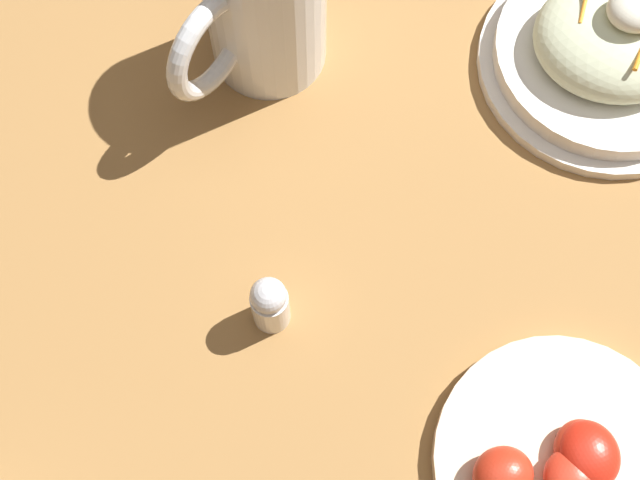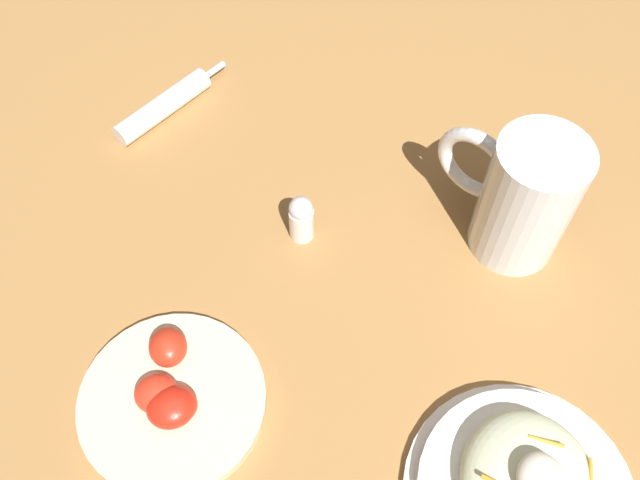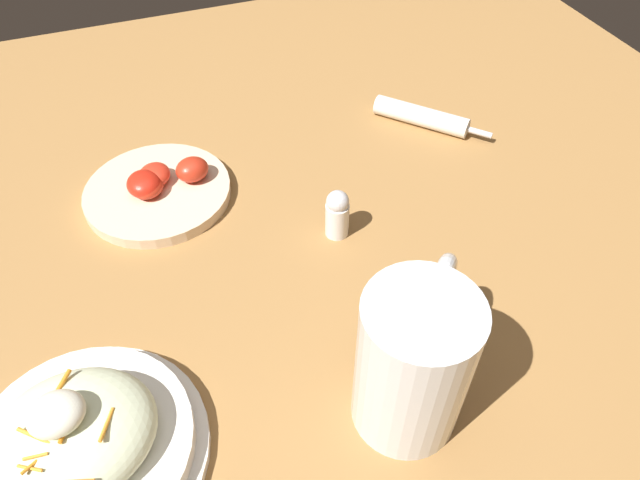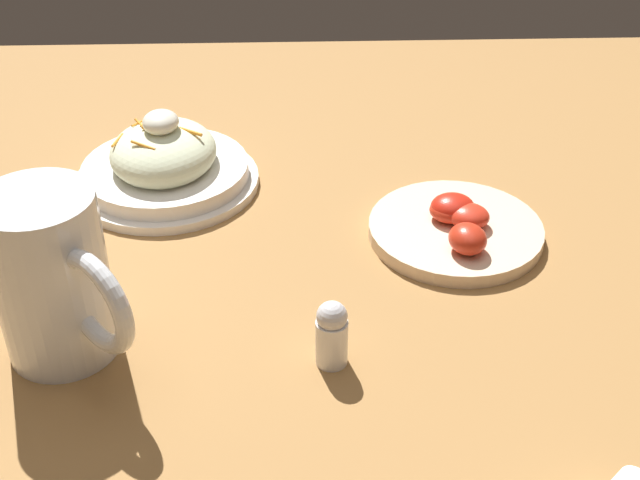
{
  "view_description": "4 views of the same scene",
  "coord_description": "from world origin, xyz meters",
  "views": [
    {
      "loc": [
        0.04,
        0.25,
        0.64
      ],
      "look_at": [
        0.01,
        0.02,
        0.05
      ],
      "focal_mm": 48.04,
      "sensor_mm": 36.0,
      "label": 1
    },
    {
      "loc": [
        -0.38,
        0.07,
        0.68
      ],
      "look_at": [
        0.0,
        0.04,
        0.06
      ],
      "focal_mm": 39.07,
      "sensor_mm": 36.0,
      "label": 2
    },
    {
      "loc": [
        -0.14,
        -0.4,
        0.51
      ],
      "look_at": [
        0.01,
        0.0,
        0.05
      ],
      "focal_mm": 32.37,
      "sensor_mm": 36.0,
      "label": 3
    },
    {
      "loc": [
        0.6,
        0.03,
        0.51
      ],
      "look_at": [
        -0.03,
        0.05,
        0.07
      ],
      "focal_mm": 46.79,
      "sensor_mm": 36.0,
      "label": 4
    }
  ],
  "objects": [
    {
      "name": "ground_plane",
      "position": [
        0.0,
        0.0,
        0.0
      ],
      "size": [
        1.43,
        1.43,
        0.0
      ],
      "primitive_type": "plane",
      "color": "#9E703D"
    },
    {
      "name": "salad_plate",
      "position": [
        -0.26,
        -0.13,
        0.03
      ],
      "size": [
        0.22,
        0.22,
        0.1
      ],
      "color": "white",
      "rests_on": "ground_plane"
    },
    {
      "name": "beer_mug",
      "position": [
        0.03,
        -0.18,
        0.07
      ],
      "size": [
        0.13,
        0.14,
        0.16
      ],
      "color": "white",
      "rests_on": "ground_plane"
    },
    {
      "name": "napkin_roll",
      "position": [
        0.26,
        0.22,
        0.01
      ],
      "size": [
        0.13,
        0.14,
        0.03
      ],
      "color": "white",
      "rests_on": "ground_plane"
    },
    {
      "name": "tomato_plate",
      "position": [
        -0.14,
        0.2,
        0.01
      ],
      "size": [
        0.19,
        0.19,
        0.04
      ],
      "color": "beige",
      "rests_on": "ground_plane"
    },
    {
      "name": "salt_shaker",
      "position": [
        0.05,
        0.06,
        0.03
      ],
      "size": [
        0.03,
        0.03,
        0.07
      ],
      "color": "white",
      "rests_on": "ground_plane"
    }
  ]
}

